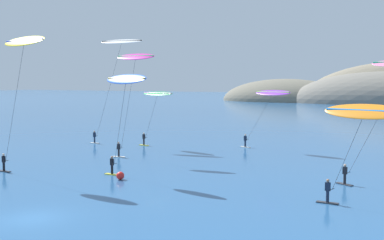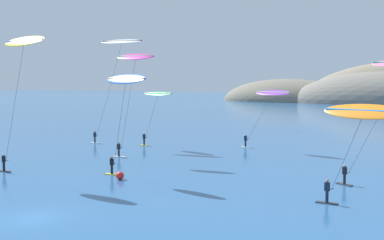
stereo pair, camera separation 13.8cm
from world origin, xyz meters
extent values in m
plane|color=#285689|center=(0.00, 0.00, 0.00)|extent=(600.00, 600.00, 0.00)
ellipsoid|color=#6B6656|center=(-30.98, 173.41, 0.00)|extent=(53.61, 33.26, 18.21)
cube|color=#2D2D33|center=(-13.68, 10.40, 0.04)|extent=(1.52, 0.49, 0.08)
cylinder|color=black|center=(-13.68, 10.40, 0.48)|extent=(0.22, 0.22, 0.80)
cube|color=black|center=(-13.68, 10.40, 1.18)|extent=(0.37, 0.26, 0.60)
sphere|color=beige|center=(-13.68, 10.40, 1.60)|extent=(0.22, 0.22, 0.22)
cylinder|color=black|center=(-13.33, 10.34, 1.06)|extent=(0.13, 0.55, 0.04)
ellipsoid|color=yellow|center=(-10.02, 9.76, 11.94)|extent=(5.65, 2.40, 1.12)
cylinder|color=#1432E0|center=(-10.02, 9.76, 11.99)|extent=(5.15, 1.06, 0.16)
cylinder|color=#333338|center=(-11.68, 10.05, 6.45)|extent=(3.33, 0.61, 10.78)
cube|color=silver|center=(-8.90, 22.18, 0.04)|extent=(1.54, 0.58, 0.08)
cylinder|color=black|center=(-8.90, 22.18, 0.48)|extent=(0.22, 0.22, 0.80)
cube|color=black|center=(-8.90, 22.18, 1.18)|extent=(0.35, 0.22, 0.60)
sphere|color=#9E7051|center=(-8.90, 22.18, 1.60)|extent=(0.22, 0.22, 0.22)
cylinder|color=black|center=(-8.56, 22.20, 1.06)|extent=(0.07, 0.55, 0.04)
ellipsoid|color=#D62D9E|center=(-6.63, 22.29, 11.06)|extent=(4.61, 1.55, 0.88)
cylinder|color=#28D160|center=(-6.63, 22.29, 11.11)|extent=(4.33, 0.36, 0.16)
cylinder|color=#333338|center=(-7.59, 22.24, 6.01)|extent=(1.95, 0.11, 9.90)
cube|color=#2D2D33|center=(15.87, 18.57, 0.04)|extent=(1.49, 1.13, 0.08)
cylinder|color=black|center=(15.87, 18.57, 0.48)|extent=(0.22, 0.22, 0.80)
cube|color=black|center=(15.87, 18.57, 1.18)|extent=(0.38, 0.29, 0.60)
sphere|color=tan|center=(15.87, 18.57, 1.60)|extent=(0.22, 0.22, 0.22)
cylinder|color=black|center=(16.20, 18.47, 1.06)|extent=(0.20, 0.54, 0.04)
cylinder|color=#333338|center=(18.23, 17.84, 5.39)|extent=(4.09, 1.29, 8.68)
cube|color=silver|center=(-18.60, 30.48, 0.04)|extent=(1.53, 0.54, 0.08)
cylinder|color=#192338|center=(-18.60, 30.48, 0.48)|extent=(0.22, 0.22, 0.80)
cube|color=#192338|center=(-18.60, 30.48, 1.18)|extent=(0.36, 0.23, 0.60)
sphere|color=#9E7051|center=(-18.60, 30.48, 1.60)|extent=(0.22, 0.22, 0.22)
cylinder|color=black|center=(-18.25, 30.52, 1.06)|extent=(0.10, 0.55, 0.04)
ellipsoid|color=white|center=(-14.30, 30.94, 13.57)|extent=(6.24, 2.00, 0.77)
cylinder|color=black|center=(-14.30, 30.94, 13.62)|extent=(5.81, 0.78, 0.16)
cylinder|color=#333338|center=(-16.28, 30.73, 7.27)|extent=(3.98, 0.45, 12.42)
cube|color=yellow|center=(-11.48, 31.61, 0.04)|extent=(1.55, 0.73, 0.08)
cylinder|color=black|center=(-11.48, 31.61, 0.48)|extent=(0.22, 0.22, 0.80)
cube|color=black|center=(-11.48, 31.61, 1.18)|extent=(0.38, 0.29, 0.60)
sphere|color=beige|center=(-11.48, 31.61, 1.60)|extent=(0.22, 0.22, 0.22)
cylinder|color=black|center=(-11.14, 31.51, 1.06)|extent=(0.20, 0.54, 0.04)
ellipsoid|color=green|center=(-8.88, 30.82, 6.86)|extent=(5.38, 2.70, 0.63)
cylinder|color=#D660B7|center=(-8.88, 30.82, 6.91)|extent=(4.82, 1.61, 0.16)
cylinder|color=#333338|center=(-10.01, 31.17, 3.91)|extent=(2.29, 0.72, 5.71)
cube|color=silver|center=(1.08, 35.74, 0.04)|extent=(1.55, 0.88, 0.08)
cylinder|color=#192338|center=(1.08, 35.74, 0.48)|extent=(0.22, 0.22, 0.80)
cube|color=#192338|center=(1.08, 35.74, 1.18)|extent=(0.38, 0.29, 0.60)
sphere|color=beige|center=(1.08, 35.74, 1.60)|extent=(0.22, 0.22, 0.22)
cylinder|color=black|center=(1.42, 35.64, 1.06)|extent=(0.20, 0.54, 0.04)
ellipsoid|color=purple|center=(4.94, 34.55, 7.03)|extent=(5.05, 2.65, 0.78)
cylinder|color=#7ACC42|center=(4.94, 34.55, 7.08)|extent=(4.49, 1.52, 0.16)
cylinder|color=#333338|center=(3.18, 35.09, 4.00)|extent=(3.55, 1.12, 5.89)
cube|color=yellow|center=(-3.69, 13.62, 0.04)|extent=(1.53, 0.51, 0.08)
cylinder|color=black|center=(-3.69, 13.62, 0.48)|extent=(0.22, 0.22, 0.80)
cube|color=black|center=(-3.69, 13.62, 1.18)|extent=(0.38, 0.29, 0.60)
sphere|color=#9E7051|center=(-3.69, 13.62, 1.60)|extent=(0.22, 0.22, 0.22)
cylinder|color=black|center=(-3.35, 13.52, 1.06)|extent=(0.19, 0.54, 0.04)
ellipsoid|color=blue|center=(-1.67, 13.04, 8.63)|extent=(5.21, 2.51, 1.01)
cylinder|color=gold|center=(-1.67, 13.04, 8.68)|extent=(4.69, 1.48, 0.16)
cylinder|color=#333338|center=(-2.51, 13.28, 4.80)|extent=(1.71, 0.51, 7.48)
cube|color=#2D2D33|center=(15.72, 11.87, 0.04)|extent=(1.52, 0.47, 0.08)
cylinder|color=#192338|center=(15.72, 11.87, 0.48)|extent=(0.22, 0.22, 0.80)
cube|color=#192338|center=(15.72, 11.87, 1.18)|extent=(0.38, 0.29, 0.60)
sphere|color=#9E7051|center=(15.72, 11.87, 1.60)|extent=(0.22, 0.22, 0.22)
cylinder|color=black|center=(16.05, 11.77, 1.06)|extent=(0.19, 0.54, 0.04)
ellipsoid|color=orange|center=(18.08, 11.17, 6.51)|extent=(5.75, 2.80, 1.08)
cylinder|color=#0F7FE5|center=(18.08, 11.17, 6.56)|extent=(5.17, 1.67, 0.16)
cylinder|color=#333338|center=(17.07, 11.47, 3.73)|extent=(2.06, 0.63, 5.36)
sphere|color=red|center=(-1.78, 12.14, 0.35)|extent=(0.70, 0.70, 0.70)
camera|label=1|loc=(21.69, -21.75, 8.54)|focal=45.00mm
camera|label=2|loc=(21.82, -21.69, 8.54)|focal=45.00mm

